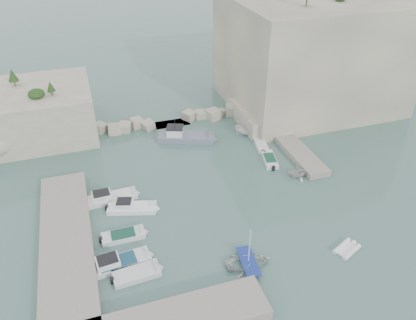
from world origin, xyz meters
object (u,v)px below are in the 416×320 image
object	(u,v)px
tender_east_a	(297,176)
tender_east_d	(250,135)
motorboat_a	(111,200)
motorboat_d	(119,265)
tender_east_c	(261,146)
rowboat	(248,265)
work_boat	(186,140)
motorboat_e	(137,276)
tender_east_b	(269,161)
motorboat_c	(124,238)
inflatable_dinghy	(346,250)
motorboat_b	(132,210)

from	to	relation	value
tender_east_a	tender_east_d	distance (m)	11.76
tender_east_d	motorboat_a	bearing A→B (deg)	135.91
motorboat_d	tender_east_a	xyz separation A→B (m)	(23.43, 7.90, 0.00)
tender_east_c	rowboat	bearing A→B (deg)	163.96
work_boat	motorboat_d	bearing A→B (deg)	-99.64
rowboat	work_boat	distance (m)	24.70
motorboat_e	tender_east_c	size ratio (longest dim) A/B	1.04
tender_east_b	tender_east_a	bearing A→B (deg)	-143.41
motorboat_c	tender_east_b	xyz separation A→B (m)	(20.56, 8.45, 0.00)
tender_east_d	tender_east_c	bearing A→B (deg)	-154.19
tender_east_c	work_boat	xyz separation A→B (m)	(-9.55, 4.94, 0.00)
motorboat_d	work_boat	distance (m)	24.40
rowboat	tender_east_b	size ratio (longest dim) A/B	0.94
inflatable_dinghy	work_boat	distance (m)	27.63
rowboat	work_boat	bearing A→B (deg)	3.97
inflatable_dinghy	tender_east_b	size ratio (longest dim) A/B	0.64
inflatable_dinghy	tender_east_a	xyz separation A→B (m)	(1.53, 12.93, 0.00)
motorboat_c	rowboat	world-z (taller)	rowboat
motorboat_a	motorboat_b	size ratio (longest dim) A/B	1.13
motorboat_e	motorboat_b	bearing A→B (deg)	79.62
tender_east_b	motorboat_c	bearing A→B (deg)	124.84
motorboat_c	rowboat	xyz separation A→B (m)	(10.84, -7.39, 0.00)
tender_east_a	motorboat_b	bearing A→B (deg)	99.98
motorboat_e	inflatable_dinghy	size ratio (longest dim) A/B	1.61
motorboat_b	tender_east_a	size ratio (longest dim) A/B	1.99
tender_east_a	work_boat	world-z (taller)	work_boat
motorboat_d	tender_east_b	bearing A→B (deg)	23.86
motorboat_a	tender_east_c	size ratio (longest dim) A/B	1.47
inflatable_dinghy	tender_east_d	size ratio (longest dim) A/B	0.67
inflatable_dinghy	tender_east_d	distance (m)	24.58
motorboat_e	inflatable_dinghy	xyz separation A→B (m)	(20.46, -3.26, 0.00)
motorboat_a	motorboat_e	bearing A→B (deg)	-87.98
tender_east_b	tender_east_c	xyz separation A→B (m)	(0.51, 3.91, 0.00)
motorboat_c	motorboat_d	world-z (taller)	motorboat_d
motorboat_b	motorboat_e	world-z (taller)	motorboat_b
motorboat_a	work_boat	world-z (taller)	work_boat
motorboat_b	tender_east_d	xyz separation A→B (m)	(19.31, 11.76, 0.00)
motorboat_a	tender_east_b	distance (m)	21.19
work_boat	motorboat_a	bearing A→B (deg)	-117.54
motorboat_e	tender_east_b	xyz separation A→B (m)	(20.11, 13.87, 0.00)
motorboat_e	tender_east_d	bearing A→B (deg)	42.52
motorboat_a	motorboat_c	distance (m)	6.73
motorboat_e	work_boat	world-z (taller)	work_boat
inflatable_dinghy	rowboat	bearing A→B (deg)	148.52
work_boat	tender_east_a	bearing A→B (deg)	-28.88
rowboat	motorboat_e	bearing A→B (deg)	84.81
tender_east_b	motorboat_b	bearing A→B (deg)	115.29
motorboat_a	tender_east_d	size ratio (longest dim) A/B	1.52
rowboat	tender_east_d	xyz separation A→B (m)	(10.04, 23.29, 0.00)
motorboat_d	tender_east_b	distance (m)	24.72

